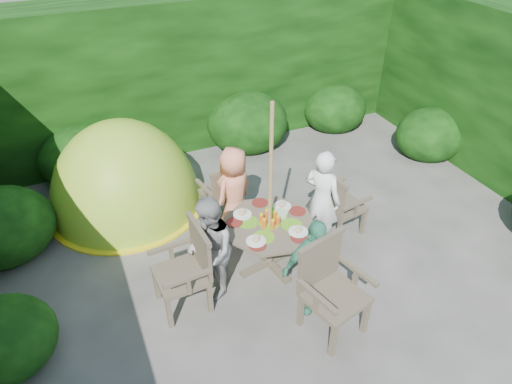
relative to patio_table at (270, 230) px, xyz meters
name	(u,v)px	position (x,y,z in m)	size (l,w,h in m)	color
ground	(309,277)	(0.35, -0.41, -0.55)	(60.00, 60.00, 0.00)	#484640
hedge_enclosure	(265,138)	(0.35, 0.92, 0.70)	(9.00, 9.00, 2.50)	black
patio_table	(270,230)	(0.00, 0.00, 0.00)	(1.30, 1.30, 0.78)	#493F2F
parasol_pole	(270,193)	(0.00, 0.00, 0.55)	(0.04, 0.04, 2.20)	olive
garden_chair_right	(338,203)	(1.08, 0.19, -0.05)	(0.59, 0.64, 0.94)	#493F2F
garden_chair_left	(188,268)	(-1.08, -0.20, -0.02)	(0.57, 0.63, 1.00)	#493F2F
garden_chair_back	(223,192)	(-0.19, 1.08, -0.09)	(0.59, 0.55, 0.87)	#493F2F
garden_chair_front	(330,287)	(0.18, -1.07, 0.01)	(0.74, 0.69, 1.04)	#493F2F
child_right	(322,199)	(0.78, 0.14, 0.14)	(0.50, 0.33, 1.37)	white
child_left	(210,249)	(-0.79, -0.14, 0.10)	(0.63, 0.49, 1.29)	#9A9995
child_back	(234,192)	(-0.14, 0.79, 0.09)	(0.62, 0.41, 1.28)	#FC9068
child_front	(313,266)	(0.13, -0.79, 0.06)	(0.71, 0.30, 1.22)	#449E78
dome_tent	(129,204)	(-1.38, 1.98, -0.55)	(2.59, 2.59, 2.61)	#ADC826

